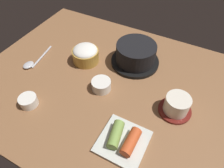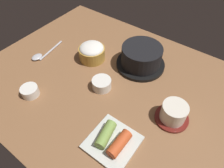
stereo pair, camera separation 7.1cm
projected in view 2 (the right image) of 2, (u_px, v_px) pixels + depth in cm
name	position (u px, v px, depth cm)	size (l,w,h in cm)	color
dining_table	(111.00, 86.00, 75.68)	(100.00, 76.00, 2.00)	brown
stone_pot	(141.00, 57.00, 78.50)	(19.31, 19.31, 8.77)	black
rice_bowl	(92.00, 52.00, 81.74)	(10.60, 10.60, 7.16)	#B78C38
tea_cup_with_saucer	(173.00, 113.00, 62.55)	(10.77, 10.77, 6.57)	maroon
banchan_cup_center	(102.00, 84.00, 72.27)	(6.93, 6.93, 3.80)	white
kimchi_plate	(112.00, 141.00, 58.14)	(13.70, 13.70, 4.30)	silver
side_bowl_near	(30.00, 91.00, 70.29)	(6.05, 6.05, 3.32)	white
spoon	(42.00, 55.00, 85.10)	(4.37, 16.64, 1.35)	#B7B7BC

